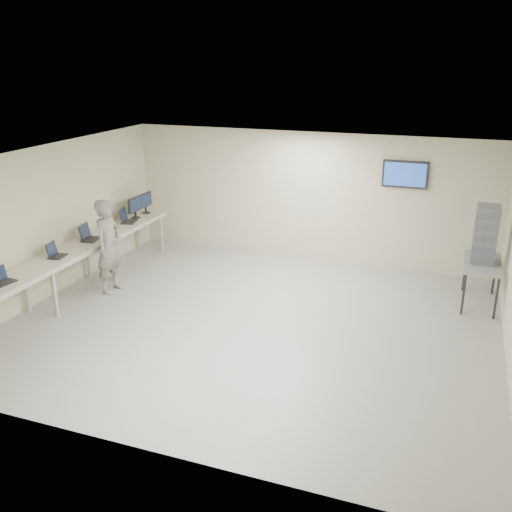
% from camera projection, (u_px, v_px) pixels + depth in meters
% --- Properties ---
extents(room, '(8.01, 7.01, 2.81)m').
position_uv_depth(room, '(255.00, 244.00, 9.26)').
color(room, '#B3B1A4').
rests_on(room, ground).
extents(workbench, '(0.76, 6.00, 0.90)m').
position_uv_depth(workbench, '(71.00, 254.00, 10.57)').
color(workbench, beige).
rests_on(workbench, ground).
extents(laptop_0, '(0.31, 0.35, 0.25)m').
position_uv_depth(laptop_0, '(2.00, 279.00, 9.02)').
color(laptop_0, black).
rests_on(laptop_0, workbench).
extents(laptop_1, '(0.32, 0.36, 0.26)m').
position_uv_depth(laptop_1, '(55.00, 253.00, 10.18)').
color(laptop_1, black).
rests_on(laptop_1, workbench).
extents(laptop_2, '(0.37, 0.43, 0.31)m').
position_uv_depth(laptop_2, '(88.00, 236.00, 11.11)').
color(laptop_2, black).
rests_on(laptop_2, workbench).
extents(laptop_3, '(0.38, 0.42, 0.29)m').
position_uv_depth(laptop_3, '(127.00, 219.00, 12.27)').
color(laptop_3, black).
rests_on(laptop_3, workbench).
extents(monitor_near, '(0.21, 0.47, 0.47)m').
position_uv_depth(monitor_near, '(135.00, 206.00, 12.50)').
color(monitor_near, black).
rests_on(monitor_near, workbench).
extents(monitor_far, '(0.21, 0.47, 0.46)m').
position_uv_depth(monitor_far, '(145.00, 201.00, 12.89)').
color(monitor_far, black).
rests_on(monitor_far, workbench).
extents(soldier, '(0.44, 0.66, 1.80)m').
position_uv_depth(soldier, '(109.00, 246.00, 10.73)').
color(soldier, slate).
rests_on(soldier, ground).
extents(side_table, '(0.63, 1.35, 0.81)m').
position_uv_depth(side_table, '(482.00, 266.00, 10.21)').
color(side_table, gray).
rests_on(side_table, ground).
extents(storage_bins, '(0.39, 0.44, 1.04)m').
position_uv_depth(storage_bins, '(485.00, 234.00, 10.02)').
color(storage_bins, slate).
rests_on(storage_bins, side_table).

